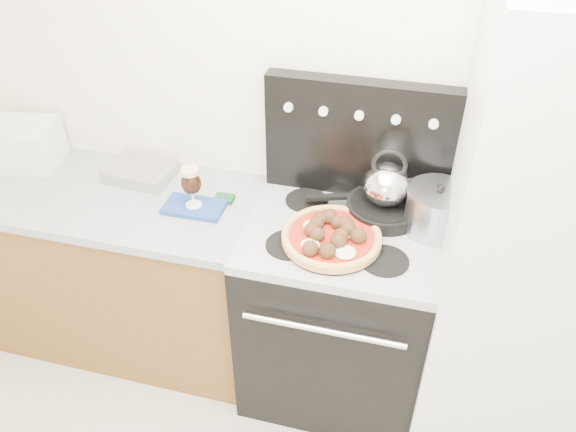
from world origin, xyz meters
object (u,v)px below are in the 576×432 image
(pizza_pan, at_px, (331,242))
(pizza, at_px, (332,235))
(beer_glass, at_px, (192,187))
(stove_body, at_px, (337,314))
(skillet, at_px, (384,208))
(fridge, at_px, (534,257))
(oven_mitt, at_px, (194,207))
(tea_kettle, at_px, (387,182))
(toaster_oven, at_px, (21,144))
(base_cabinet, at_px, (114,269))
(stock_pot, at_px, (436,211))

(pizza_pan, xyz_separation_m, pizza, (0.00, 0.00, 0.03))
(beer_glass, distance_m, pizza, 0.61)
(stove_body, distance_m, skillet, 0.54)
(pizza, bearing_deg, fridge, 5.58)
(stove_body, height_order, oven_mitt, oven_mitt)
(pizza_pan, height_order, skillet, skillet)
(fridge, bearing_deg, oven_mitt, 178.88)
(skillet, bearing_deg, stove_body, -135.40)
(tea_kettle, bearing_deg, fridge, -15.30)
(toaster_oven, distance_m, tea_kettle, 1.67)
(stove_body, distance_m, tea_kettle, 0.67)
(toaster_oven, distance_m, skillet, 1.67)
(base_cabinet, xyz_separation_m, oven_mitt, (0.48, -0.02, 0.48))
(beer_glass, height_order, pizza_pan, beer_glass)
(pizza, distance_m, skillet, 0.29)
(oven_mitt, bearing_deg, pizza_pan, -9.22)
(toaster_oven, bearing_deg, pizza_pan, -21.05)
(skillet, xyz_separation_m, tea_kettle, (0.00, 0.00, 0.13))
(toaster_oven, height_order, pizza_pan, toaster_oven)
(pizza_pan, bearing_deg, skillet, 54.26)
(base_cabinet, bearing_deg, stock_pot, 2.49)
(fridge, distance_m, skillet, 0.58)
(oven_mitt, relative_size, pizza, 0.66)
(skillet, bearing_deg, fridge, -16.36)
(skillet, bearing_deg, oven_mitt, -169.79)
(toaster_oven, bearing_deg, skillet, -12.09)
(beer_glass, bearing_deg, tea_kettle, 10.21)
(pizza, height_order, stock_pot, stock_pot)
(tea_kettle, bearing_deg, pizza_pan, -124.68)
(toaster_oven, distance_m, stock_pot, 1.87)
(stove_body, bearing_deg, beer_glass, 179.92)
(toaster_oven, height_order, stock_pot, toaster_oven)
(skillet, bearing_deg, beer_glass, -169.79)
(stove_body, xyz_separation_m, toaster_oven, (-1.53, 0.15, 0.56))
(fridge, distance_m, beer_glass, 1.33)
(skillet, bearing_deg, tea_kettle, 0.00)
(pizza_pan, bearing_deg, stock_pot, 26.43)
(oven_mitt, bearing_deg, beer_glass, 0.00)
(stove_body, bearing_deg, pizza_pan, -106.38)
(base_cabinet, distance_m, skillet, 1.35)
(base_cabinet, distance_m, oven_mitt, 0.68)
(fridge, height_order, stock_pot, fridge)
(pizza, bearing_deg, toaster_oven, 170.64)
(pizza, bearing_deg, base_cabinet, 173.58)
(toaster_oven, distance_m, beer_glass, 0.91)
(fridge, xyz_separation_m, toaster_oven, (-2.23, 0.18, 0.05))
(base_cabinet, relative_size, skillet, 4.77)
(beer_glass, relative_size, tea_kettle, 0.88)
(fridge, relative_size, beer_glass, 10.56)
(oven_mitt, distance_m, skillet, 0.78)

